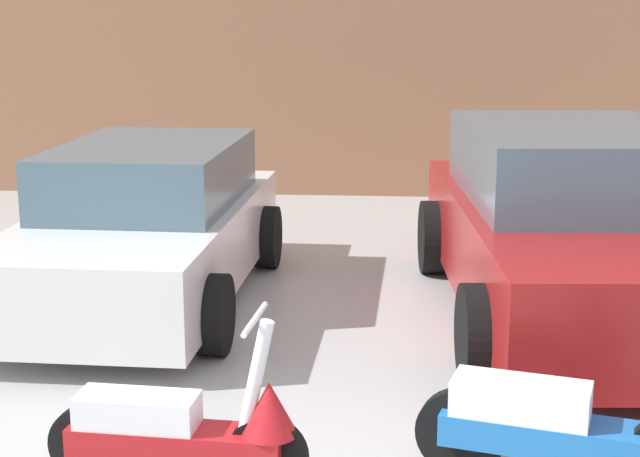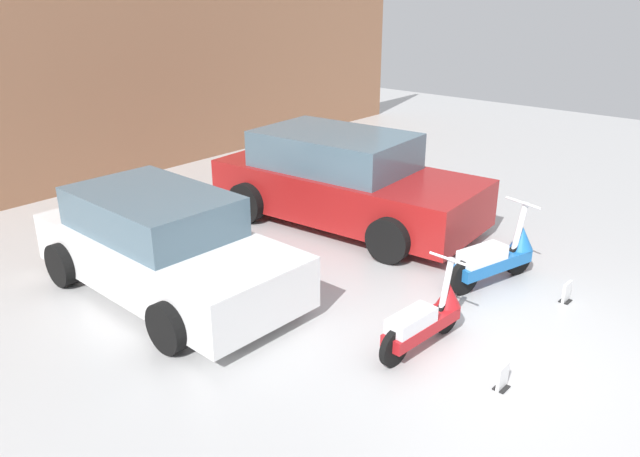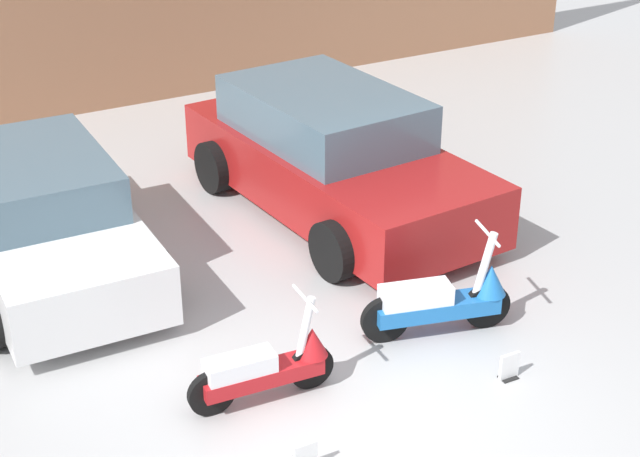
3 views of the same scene
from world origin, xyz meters
TOP-DOWN VIEW (x-y plane):
  - wall_back at (0.00, 8.84)m, footprint 19.60×0.12m
  - scooter_front_left at (-0.48, 0.88)m, footprint 1.35×0.49m
  - scooter_front_right at (1.47, 0.99)m, footprint 1.48×0.69m
  - car_rear_left at (-1.49, 4.12)m, footprint 1.94×3.85m
  - car_rear_center at (1.94, 3.92)m, footprint 2.34×4.48m

SIDE VIEW (x-z plane):
  - scooter_front_left at x=-0.48m, z-range -0.14..0.80m
  - scooter_front_right at x=1.47m, z-range -0.15..0.90m
  - car_rear_left at x=-1.49m, z-range -0.03..1.26m
  - car_rear_center at x=1.94m, z-range -0.03..1.45m
  - wall_back at x=0.00m, z-range 0.00..4.06m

